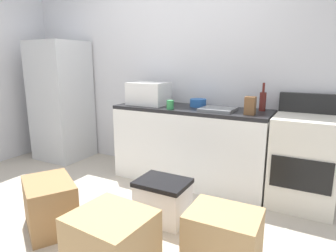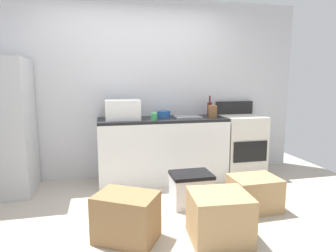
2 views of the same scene
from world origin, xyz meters
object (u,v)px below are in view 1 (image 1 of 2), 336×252
(microwave, at_px, (149,94))
(mixing_bowl, at_px, (198,103))
(coffee_mug, at_px, (170,105))
(knife_block, at_px, (250,106))
(cardboard_box_medium, at_px, (50,205))
(refrigerator, at_px, (62,101))
(stove_oven, at_px, (303,160))
(cardboard_box_large, at_px, (223,235))
(cardboard_box_small, at_px, (112,243))
(storage_bin, at_px, (163,200))
(wine_bottle, at_px, (263,101))

(microwave, distance_m, mixing_bowl, 0.62)
(coffee_mug, bearing_deg, knife_block, 5.80)
(coffee_mug, xyz_separation_m, cardboard_box_medium, (-0.49, -1.29, -0.73))
(refrigerator, xyz_separation_m, stove_oven, (3.27, 0.06, -0.38))
(cardboard_box_large, distance_m, cardboard_box_small, 0.80)
(stove_oven, relative_size, cardboard_box_small, 2.13)
(refrigerator, height_order, mixing_bowl, refrigerator)
(cardboard_box_medium, height_order, storage_bin, cardboard_box_medium)
(wine_bottle, bearing_deg, coffee_mug, -158.02)
(refrigerator, relative_size, microwave, 3.69)
(cardboard_box_large, xyz_separation_m, storage_bin, (-0.65, 0.27, 0.01))
(mixing_bowl, relative_size, cardboard_box_medium, 0.36)
(microwave, bearing_deg, refrigerator, -179.08)
(refrigerator, relative_size, cardboard_box_large, 3.32)
(stove_oven, bearing_deg, storage_bin, -139.31)
(refrigerator, relative_size, stove_oven, 1.54)
(stove_oven, bearing_deg, cardboard_box_medium, -141.06)
(coffee_mug, relative_size, storage_bin, 0.22)
(coffee_mug, height_order, knife_block, knife_block)
(coffee_mug, relative_size, cardboard_box_large, 0.20)
(coffee_mug, distance_m, storage_bin, 1.08)
(coffee_mug, bearing_deg, storage_bin, -67.10)
(wine_bottle, bearing_deg, stove_oven, -18.05)
(wine_bottle, distance_m, storage_bin, 1.49)
(wine_bottle, bearing_deg, refrigerator, -175.85)
(stove_oven, bearing_deg, microwave, -179.00)
(mixing_bowl, xyz_separation_m, cardboard_box_medium, (-0.69, -1.61, -0.73))
(wine_bottle, distance_m, cardboard_box_large, 1.58)
(refrigerator, relative_size, coffee_mug, 16.98)
(knife_block, relative_size, mixing_bowl, 0.95)
(wine_bottle, xyz_separation_m, mixing_bowl, (-0.72, -0.05, -0.06))
(coffee_mug, xyz_separation_m, cardboard_box_large, (0.95, -0.97, -0.77))
(mixing_bowl, bearing_deg, knife_block, -19.96)
(wine_bottle, xyz_separation_m, knife_block, (-0.07, -0.29, -0.02))
(knife_block, bearing_deg, mixing_bowl, 160.04)
(refrigerator, xyz_separation_m, coffee_mug, (1.89, -0.17, 0.10))
(wine_bottle, height_order, cardboard_box_large, wine_bottle)
(knife_block, distance_m, cardboard_box_large, 1.33)
(wine_bottle, xyz_separation_m, storage_bin, (-0.62, -1.08, -0.82))
(wine_bottle, height_order, knife_block, wine_bottle)
(stove_oven, bearing_deg, cardboard_box_small, -122.06)
(microwave, bearing_deg, mixing_bowl, 12.54)
(refrigerator, relative_size, cardboard_box_small, 3.28)
(cardboard_box_large, distance_m, storage_bin, 0.70)
(knife_block, distance_m, cardboard_box_medium, 2.07)
(cardboard_box_small, bearing_deg, wine_bottle, 71.94)
(cardboard_box_large, height_order, storage_bin, storage_bin)
(stove_oven, bearing_deg, cardboard_box_large, -109.79)
(microwave, bearing_deg, knife_block, -4.77)
(mixing_bowl, bearing_deg, coffee_mug, -121.56)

